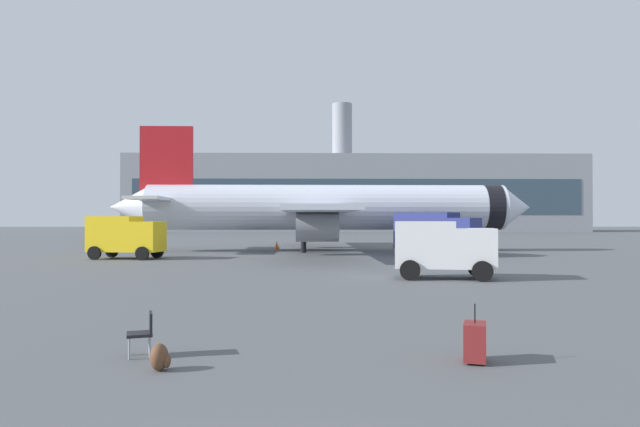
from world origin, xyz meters
TOP-DOWN VIEW (x-y plane):
  - airplane_at_gate at (1.33, 44.01)m, footprint 35.65×32.07m
  - service_truck at (-12.44, 34.78)m, footprint 5.09×3.18m
  - fuel_truck at (9.47, 37.95)m, footprint 6.23×5.53m
  - cargo_van at (6.11, 21.49)m, footprint 4.69×3.01m
  - safety_cone_near at (7.97, 48.62)m, footprint 0.44×0.44m
  - safety_cone_mid at (6.04, 29.23)m, footprint 0.44×0.44m
  - safety_cone_far at (-14.65, 45.55)m, footprint 0.44×0.44m
  - safety_cone_outer at (-2.86, 46.86)m, footprint 0.44×0.44m
  - rolling_suitcase at (3.16, 6.43)m, footprint 0.58×0.73m
  - traveller_backpack at (-2.61, 5.95)m, footprint 0.36×0.40m
  - gate_chair at (-3.21, 7.01)m, footprint 0.60×0.60m
  - terminal_building at (10.19, 122.44)m, footprint 97.97×17.93m

SIDE VIEW (x-z plane):
  - traveller_backpack at x=-2.61m, z-range -0.01..0.47m
  - safety_cone_mid at x=6.04m, z-range -0.01..0.73m
  - safety_cone_far at x=-14.65m, z-range -0.01..0.74m
  - safety_cone_near at x=7.97m, z-range -0.01..0.77m
  - safety_cone_outer at x=-2.86m, z-range -0.01..0.77m
  - rolling_suitcase at x=3.16m, z-range -0.16..0.94m
  - gate_chair at x=-3.21m, z-range 0.07..0.93m
  - cargo_van at x=6.11m, z-range 0.15..2.75m
  - service_truck at x=-12.44m, z-range 0.16..3.05m
  - fuel_truck at x=9.47m, z-range 0.17..3.37m
  - airplane_at_gate at x=1.33m, z-range -1.59..8.91m
  - terminal_building at x=10.19m, z-range -5.89..22.51m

